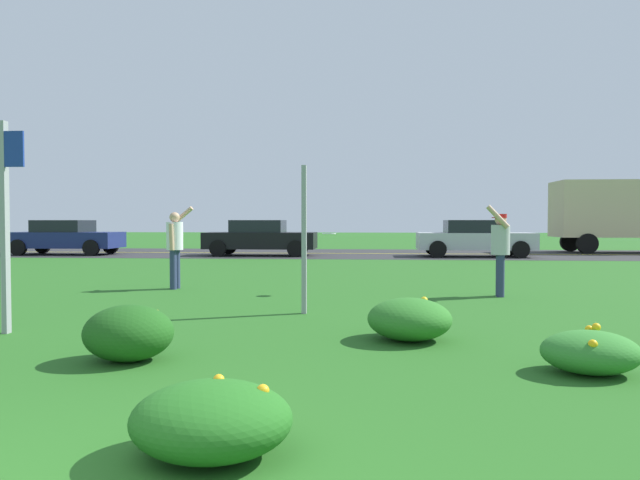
{
  "coord_description": "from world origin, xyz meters",
  "views": [
    {
      "loc": [
        1.71,
        -1.87,
        1.4
      ],
      "look_at": [
        0.78,
        8.83,
        1.06
      ],
      "focal_mm": 33.01,
      "sensor_mm": 36.0,
      "label": 1
    }
  ],
  "objects_px": {
    "person_catcher_red_cap_gray_shirt": "(500,246)",
    "box_truck_gray": "(629,212)",
    "person_thrower_white_shirt": "(175,243)",
    "sign_post_near_path": "(4,205)",
    "car_navy_leftmost": "(65,237)",
    "car_black_center_left": "(260,237)",
    "car_silver_center_right": "(474,238)",
    "frisbee_white": "(329,234)",
    "sign_post_by_roadside": "(304,240)"
  },
  "relations": [
    {
      "from": "person_thrower_white_shirt",
      "to": "box_truck_gray",
      "type": "height_order",
      "value": "box_truck_gray"
    },
    {
      "from": "sign_post_near_path",
      "to": "person_catcher_red_cap_gray_shirt",
      "type": "distance_m",
      "value": 8.15
    },
    {
      "from": "person_thrower_white_shirt",
      "to": "car_black_center_left",
      "type": "distance_m",
      "value": 11.89
    },
    {
      "from": "box_truck_gray",
      "to": "car_navy_leftmost",
      "type": "bearing_deg",
      "value": -171.65
    },
    {
      "from": "sign_post_near_path",
      "to": "box_truck_gray",
      "type": "relative_size",
      "value": 0.39
    },
    {
      "from": "car_black_center_left",
      "to": "car_silver_center_right",
      "type": "distance_m",
      "value": 8.6
    },
    {
      "from": "sign_post_by_roadside",
      "to": "car_black_center_left",
      "type": "relative_size",
      "value": 0.5
    },
    {
      "from": "car_navy_leftmost",
      "to": "frisbee_white",
      "type": "bearing_deg",
      "value": -45.81
    },
    {
      "from": "box_truck_gray",
      "to": "sign_post_by_roadside",
      "type": "bearing_deg",
      "value": -124.1
    },
    {
      "from": "sign_post_by_roadside",
      "to": "frisbee_white",
      "type": "distance_m",
      "value": 2.51
    },
    {
      "from": "sign_post_near_path",
      "to": "person_thrower_white_shirt",
      "type": "xyz_separation_m",
      "value": [
        0.5,
        4.91,
        -0.64
      ]
    },
    {
      "from": "person_thrower_white_shirt",
      "to": "sign_post_by_roadside",
      "type": "bearing_deg",
      "value": -44.75
    },
    {
      "from": "sign_post_by_roadside",
      "to": "car_navy_leftmost",
      "type": "xyz_separation_m",
      "value": [
        -11.83,
        14.88,
        -0.38
      ]
    },
    {
      "from": "person_catcher_red_cap_gray_shirt",
      "to": "car_silver_center_right",
      "type": "distance_m",
      "value": 12.67
    },
    {
      "from": "frisbee_white",
      "to": "car_black_center_left",
      "type": "distance_m",
      "value": 12.93
    },
    {
      "from": "person_catcher_red_cap_gray_shirt",
      "to": "car_silver_center_right",
      "type": "relative_size",
      "value": 0.38
    },
    {
      "from": "car_navy_leftmost",
      "to": "car_black_center_left",
      "type": "relative_size",
      "value": 1.0
    },
    {
      "from": "sign_post_by_roadside",
      "to": "person_catcher_red_cap_gray_shirt",
      "type": "distance_m",
      "value": 4.13
    },
    {
      "from": "frisbee_white",
      "to": "car_navy_leftmost",
      "type": "distance_m",
      "value": 17.27
    },
    {
      "from": "person_catcher_red_cap_gray_shirt",
      "to": "car_navy_leftmost",
      "type": "distance_m",
      "value": 19.74
    },
    {
      "from": "person_thrower_white_shirt",
      "to": "car_navy_leftmost",
      "type": "height_order",
      "value": "person_thrower_white_shirt"
    },
    {
      "from": "box_truck_gray",
      "to": "car_silver_center_right",
      "type": "bearing_deg",
      "value": -154.25
    },
    {
      "from": "car_navy_leftmost",
      "to": "car_silver_center_right",
      "type": "height_order",
      "value": "same"
    },
    {
      "from": "frisbee_white",
      "to": "car_navy_leftmost",
      "type": "height_order",
      "value": "car_navy_leftmost"
    },
    {
      "from": "car_navy_leftmost",
      "to": "box_truck_gray",
      "type": "relative_size",
      "value": 0.67
    },
    {
      "from": "box_truck_gray",
      "to": "sign_post_near_path",
      "type": "bearing_deg",
      "value": -128.2
    },
    {
      "from": "box_truck_gray",
      "to": "car_black_center_left",
      "type": "bearing_deg",
      "value": -167.43
    },
    {
      "from": "sign_post_near_path",
      "to": "person_catcher_red_cap_gray_shirt",
      "type": "height_order",
      "value": "sign_post_near_path"
    },
    {
      "from": "person_catcher_red_cap_gray_shirt",
      "to": "frisbee_white",
      "type": "bearing_deg",
      "value": 176.91
    },
    {
      "from": "person_catcher_red_cap_gray_shirt",
      "to": "car_black_center_left",
      "type": "distance_m",
      "value": 14.33
    },
    {
      "from": "car_silver_center_right",
      "to": "frisbee_white",
      "type": "bearing_deg",
      "value": -111.56
    },
    {
      "from": "car_navy_leftmost",
      "to": "box_truck_gray",
      "type": "bearing_deg",
      "value": 8.35
    },
    {
      "from": "car_navy_leftmost",
      "to": "car_black_center_left",
      "type": "distance_m",
      "value": 8.32
    },
    {
      "from": "sign_post_near_path",
      "to": "box_truck_gray",
      "type": "bearing_deg",
      "value": 51.8
    },
    {
      "from": "car_navy_leftmost",
      "to": "box_truck_gray",
      "type": "xyz_separation_m",
      "value": [
        24.32,
        3.57,
        1.06
      ]
    },
    {
      "from": "car_navy_leftmost",
      "to": "person_catcher_red_cap_gray_shirt",
      "type": "bearing_deg",
      "value": -39.48
    },
    {
      "from": "car_silver_center_right",
      "to": "person_thrower_white_shirt",
      "type": "bearing_deg",
      "value": -124.38
    },
    {
      "from": "car_black_center_left",
      "to": "car_navy_leftmost",
      "type": "bearing_deg",
      "value": 180.0
    },
    {
      "from": "sign_post_near_path",
      "to": "car_silver_center_right",
      "type": "height_order",
      "value": "sign_post_near_path"
    },
    {
      "from": "car_black_center_left",
      "to": "person_catcher_red_cap_gray_shirt",
      "type": "bearing_deg",
      "value": -61.15
    },
    {
      "from": "car_navy_leftmost",
      "to": "car_silver_center_right",
      "type": "bearing_deg",
      "value": 0.0
    },
    {
      "from": "person_thrower_white_shirt",
      "to": "car_black_center_left",
      "type": "xyz_separation_m",
      "value": [
        -0.48,
        11.88,
        -0.22
      ]
    },
    {
      "from": "sign_post_near_path",
      "to": "person_catcher_red_cap_gray_shirt",
      "type": "bearing_deg",
      "value": 31.41
    },
    {
      "from": "person_thrower_white_shirt",
      "to": "sign_post_near_path",
      "type": "bearing_deg",
      "value": -95.77
    },
    {
      "from": "car_black_center_left",
      "to": "frisbee_white",
      "type": "bearing_deg",
      "value": -73.31
    },
    {
      "from": "person_catcher_red_cap_gray_shirt",
      "to": "box_truck_gray",
      "type": "relative_size",
      "value": 0.25
    },
    {
      "from": "sign_post_by_roadside",
      "to": "car_navy_leftmost",
      "type": "height_order",
      "value": "sign_post_by_roadside"
    },
    {
      "from": "person_thrower_white_shirt",
      "to": "frisbee_white",
      "type": "relative_size",
      "value": 6.47
    },
    {
      "from": "frisbee_white",
      "to": "box_truck_gray",
      "type": "height_order",
      "value": "box_truck_gray"
    },
    {
      "from": "sign_post_by_roadside",
      "to": "car_black_center_left",
      "type": "distance_m",
      "value": 15.3
    }
  ]
}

